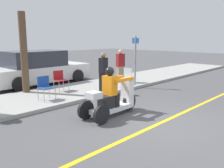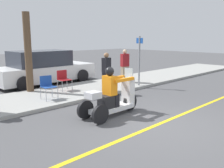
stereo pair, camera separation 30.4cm
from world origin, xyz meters
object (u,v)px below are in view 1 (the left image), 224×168
motorcycle_trike (112,98)px  spectator_mid_group (120,66)px  parked_car_lot_center (38,69)px  folding_chair_set_back (60,78)px  spectator_near_curb (103,73)px  tree_trunk (24,53)px  street_sign (135,59)px  folding_chair_curbside (45,85)px

motorcycle_trike → spectator_mid_group: (3.83, 3.03, 0.35)m
parked_car_lot_center → folding_chair_set_back: bearing=-101.5°
spectator_near_curb → folding_chair_set_back: size_ratio=1.89×
spectator_near_curb → motorcycle_trike: bearing=-129.8°
tree_trunk → street_sign: bearing=-29.0°
motorcycle_trike → folding_chair_set_back: bearing=79.5°
motorcycle_trike → folding_chair_curbside: bearing=101.8°
motorcycle_trike → spectator_near_curb: (1.83, 2.19, 0.34)m
tree_trunk → motorcycle_trike: bearing=-84.6°
folding_chair_set_back → tree_trunk: bearing=143.3°
spectator_near_curb → parked_car_lot_center: spectator_near_curb is taller
spectator_near_curb → folding_chair_curbside: 2.45m
folding_chair_set_back → parked_car_lot_center: 2.53m
spectator_near_curb → tree_trunk: 3.19m
spectator_mid_group → street_sign: (-0.13, -0.99, 0.44)m
spectator_mid_group → folding_chair_set_back: (-3.17, 0.49, -0.26)m
spectator_mid_group → street_sign: street_sign is taller
folding_chair_curbside → parked_car_lot_center: 3.74m
folding_chair_set_back → tree_trunk: size_ratio=0.26×
motorcycle_trike → street_sign: (3.70, 2.04, 0.79)m
parked_car_lot_center → tree_trunk: size_ratio=1.56×
parked_car_lot_center → tree_trunk: bearing=-133.1°
tree_trunk → spectator_near_curb: bearing=-43.6°
spectator_near_curb → parked_car_lot_center: (-0.66, 3.81, -0.10)m
parked_car_lot_center → spectator_mid_group: bearing=-48.1°
street_sign → folding_chair_curbside: bearing=171.4°
folding_chair_curbside → tree_trunk: size_ratio=0.26×
spectator_mid_group → parked_car_lot_center: size_ratio=0.33×
spectator_near_curb → parked_car_lot_center: size_ratio=0.32×
spectator_near_curb → tree_trunk: size_ratio=0.50×
folding_chair_set_back → parked_car_lot_center: (0.51, 2.48, 0.14)m
motorcycle_trike → parked_car_lot_center: bearing=79.0°
motorcycle_trike → tree_trunk: (-0.41, 4.32, 1.15)m
folding_chair_curbside → tree_trunk: 1.95m
spectator_mid_group → folding_chair_curbside: size_ratio=1.92×
motorcycle_trike → street_sign: size_ratio=0.95×
folding_chair_curbside → parked_car_lot_center: parked_car_lot_center is taller
tree_trunk → street_sign: tree_trunk is taller
spectator_mid_group → folding_chair_curbside: bearing=-175.5°
folding_chair_set_back → tree_trunk: 1.70m
folding_chair_curbside → spectator_near_curb: bearing=-11.7°
spectator_mid_group → folding_chair_curbside: spectator_mid_group is taller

